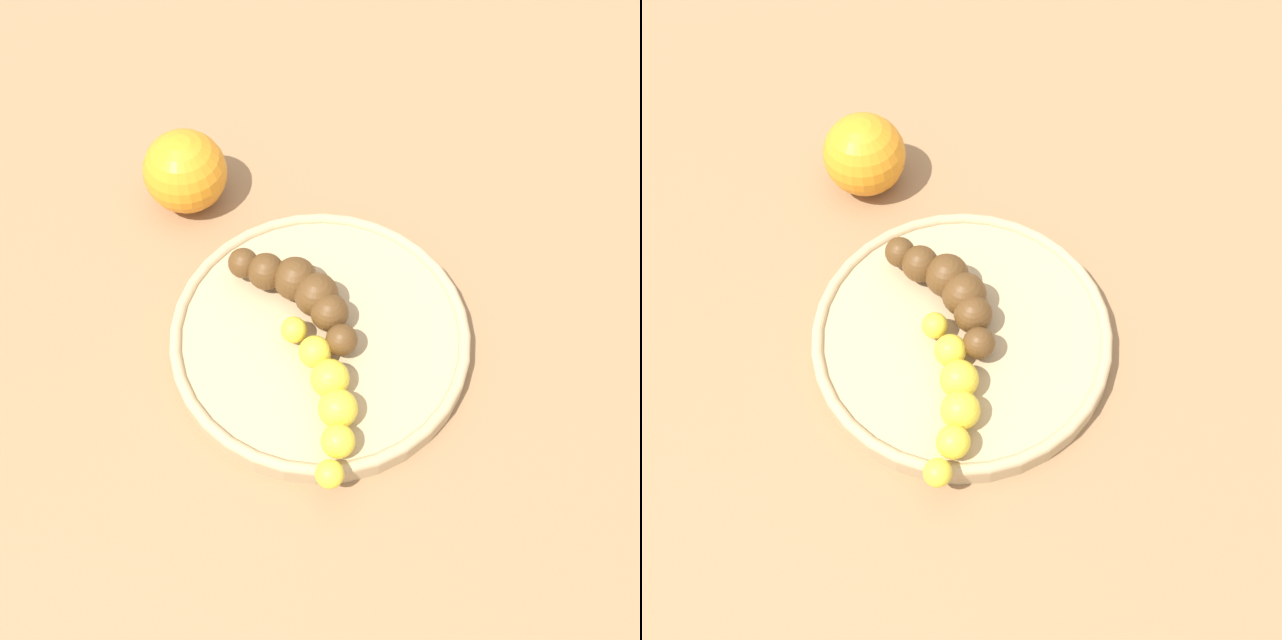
% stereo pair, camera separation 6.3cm
% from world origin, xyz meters
% --- Properties ---
extents(ground_plane, '(2.40, 2.40, 0.00)m').
position_xyz_m(ground_plane, '(0.00, 0.00, 0.00)').
color(ground_plane, '#936D47').
extents(fruit_bowl, '(0.25, 0.25, 0.02)m').
position_xyz_m(fruit_bowl, '(0.00, 0.00, 0.01)').
color(fruit_bowl, tan).
rests_on(fruit_bowl, ground_plane).
extents(banana_yellow, '(0.08, 0.13, 0.03)m').
position_xyz_m(banana_yellow, '(0.04, 0.05, 0.03)').
color(banana_yellow, yellow).
rests_on(banana_yellow, fruit_bowl).
extents(banana_overripe, '(0.05, 0.14, 0.04)m').
position_xyz_m(banana_overripe, '(-0.01, -0.03, 0.04)').
color(banana_overripe, '#593819').
rests_on(banana_overripe, fruit_bowl).
extents(orange_fruit, '(0.08, 0.08, 0.08)m').
position_xyz_m(orange_fruit, '(-0.02, -0.20, 0.04)').
color(orange_fruit, orange).
rests_on(orange_fruit, ground_plane).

